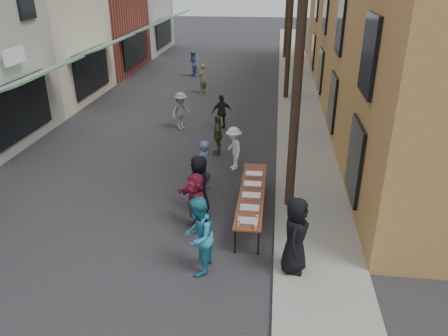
% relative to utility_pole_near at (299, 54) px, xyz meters
% --- Properties ---
extents(ground, '(120.00, 120.00, 0.00)m').
position_rel_utility_pole_near_xyz_m(ground, '(-4.30, -3.00, -4.50)').
color(ground, '#28282B').
rests_on(ground, ground).
extents(sidewalk, '(2.20, 60.00, 0.10)m').
position_rel_utility_pole_near_xyz_m(sidewalk, '(0.70, 12.00, -4.45)').
color(sidewalk, gray).
rests_on(sidewalk, ground).
extents(storefront_row, '(8.00, 37.00, 9.00)m').
position_rel_utility_pole_near_xyz_m(storefront_row, '(-14.30, 11.96, -0.38)').
color(storefront_row, maroon).
rests_on(storefront_row, ground).
extents(building_ochre, '(10.00, 28.00, 10.00)m').
position_rel_utility_pole_near_xyz_m(building_ochre, '(6.80, 11.00, 0.50)').
color(building_ochre, '#AB783D').
rests_on(building_ochre, ground).
extents(utility_pole_near, '(0.26, 0.26, 9.00)m').
position_rel_utility_pole_near_xyz_m(utility_pole_near, '(0.00, 0.00, 0.00)').
color(utility_pole_near, '#2D2116').
rests_on(utility_pole_near, ground).
extents(utility_pole_mid, '(0.26, 0.26, 9.00)m').
position_rel_utility_pole_near_xyz_m(utility_pole_mid, '(0.00, 12.00, 0.00)').
color(utility_pole_mid, '#2D2116').
rests_on(utility_pole_mid, ground).
extents(serving_table, '(0.70, 4.00, 0.75)m').
position_rel_utility_pole_near_xyz_m(serving_table, '(-1.08, -0.64, -3.79)').
color(serving_table, brown).
rests_on(serving_table, ground).
extents(catering_tray_sausage, '(0.50, 0.33, 0.08)m').
position_rel_utility_pole_near_xyz_m(catering_tray_sausage, '(-1.08, -2.29, -3.71)').
color(catering_tray_sausage, maroon).
rests_on(catering_tray_sausage, serving_table).
extents(catering_tray_foil_b, '(0.50, 0.33, 0.08)m').
position_rel_utility_pole_near_xyz_m(catering_tray_foil_b, '(-1.08, -1.64, -3.71)').
color(catering_tray_foil_b, '#B2B2B7').
rests_on(catering_tray_foil_b, serving_table).
extents(catering_tray_buns, '(0.50, 0.33, 0.08)m').
position_rel_utility_pole_near_xyz_m(catering_tray_buns, '(-1.08, -0.94, -3.71)').
color(catering_tray_buns, tan).
rests_on(catering_tray_buns, serving_table).
extents(catering_tray_foil_d, '(0.50, 0.33, 0.08)m').
position_rel_utility_pole_near_xyz_m(catering_tray_foil_d, '(-1.08, -0.24, -3.71)').
color(catering_tray_foil_d, '#B2B2B7').
rests_on(catering_tray_foil_d, serving_table).
extents(catering_tray_buns_end, '(0.50, 0.33, 0.08)m').
position_rel_utility_pole_near_xyz_m(catering_tray_buns_end, '(-1.08, 0.46, -3.71)').
color(catering_tray_buns_end, tan).
rests_on(catering_tray_buns_end, serving_table).
extents(condiment_jar_a, '(0.07, 0.07, 0.08)m').
position_rel_utility_pole_near_xyz_m(condiment_jar_a, '(-1.30, -2.59, -3.71)').
color(condiment_jar_a, '#A57F26').
rests_on(condiment_jar_a, serving_table).
extents(condiment_jar_b, '(0.07, 0.07, 0.08)m').
position_rel_utility_pole_near_xyz_m(condiment_jar_b, '(-1.30, -2.49, -3.71)').
color(condiment_jar_b, '#A57F26').
rests_on(condiment_jar_b, serving_table).
extents(condiment_jar_c, '(0.07, 0.07, 0.08)m').
position_rel_utility_pole_near_xyz_m(condiment_jar_c, '(-1.30, -2.39, -3.71)').
color(condiment_jar_c, '#A57F26').
rests_on(condiment_jar_c, serving_table).
extents(cup_stack, '(0.08, 0.08, 0.12)m').
position_rel_utility_pole_near_xyz_m(cup_stack, '(-0.88, -2.54, -3.69)').
color(cup_stack, tan).
rests_on(cup_stack, serving_table).
extents(guest_front_a, '(0.76, 0.97, 1.76)m').
position_rel_utility_pole_near_xyz_m(guest_front_a, '(-2.59, -0.60, -3.62)').
color(guest_front_a, black).
rests_on(guest_front_a, ground).
extents(guest_front_b, '(0.58, 0.71, 1.69)m').
position_rel_utility_pole_near_xyz_m(guest_front_b, '(-2.69, 0.74, -3.66)').
color(guest_front_b, '#5365A1').
rests_on(guest_front_b, ground).
extents(guest_front_c, '(0.80, 0.99, 1.92)m').
position_rel_utility_pole_near_xyz_m(guest_front_c, '(-2.14, -3.33, -3.54)').
color(guest_front_c, teal).
rests_on(guest_front_c, ground).
extents(guest_front_d, '(0.92, 1.15, 1.55)m').
position_rel_utility_pole_near_xyz_m(guest_front_d, '(-1.91, 2.53, -3.73)').
color(guest_front_d, white).
rests_on(guest_front_d, ground).
extents(guest_front_e, '(0.38, 0.92, 1.57)m').
position_rel_utility_pole_near_xyz_m(guest_front_e, '(-2.64, 3.78, -3.72)').
color(guest_front_e, '#465430').
rests_on(guest_front_e, ground).
extents(guest_queue_back, '(1.25, 1.55, 1.65)m').
position_rel_utility_pole_near_xyz_m(guest_queue_back, '(-2.53, -1.51, -3.67)').
color(guest_queue_back, maroon).
rests_on(guest_queue_back, ground).
extents(server, '(0.77, 1.01, 1.85)m').
position_rel_utility_pole_near_xyz_m(server, '(0.05, -3.13, -3.47)').
color(server, black).
rests_on(server, sidewalk).
extents(passerby_left, '(1.08, 1.23, 1.65)m').
position_rel_utility_pole_near_xyz_m(passerby_left, '(-4.65, 6.52, -3.68)').
color(passerby_left, gray).
rests_on(passerby_left, ground).
extents(passerby_mid, '(0.97, 0.68, 1.53)m').
position_rel_utility_pole_near_xyz_m(passerby_mid, '(-2.86, 6.74, -3.74)').
color(passerby_mid, black).
rests_on(passerby_mid, ground).
extents(passerby_right, '(0.54, 0.69, 1.68)m').
position_rel_utility_pole_near_xyz_m(passerby_right, '(-4.70, 12.63, -3.66)').
color(passerby_right, olive).
rests_on(passerby_right, ground).
extents(passerby_far, '(0.95, 1.02, 1.67)m').
position_rel_utility_pole_near_xyz_m(passerby_far, '(-6.01, 16.76, -3.67)').
color(passerby_far, '#576EA9').
rests_on(passerby_far, ground).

